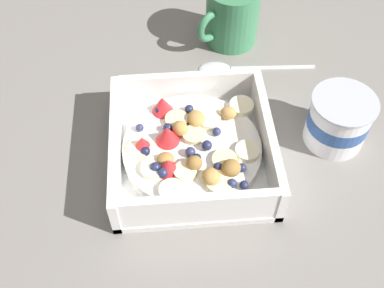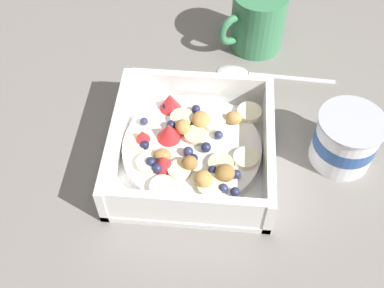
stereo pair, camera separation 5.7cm
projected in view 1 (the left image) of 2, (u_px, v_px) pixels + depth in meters
ground_plane at (206, 158)px, 0.60m from camera, size 2.40×2.40×0.00m
fruit_bowl at (191, 149)px, 0.58m from camera, size 0.20×0.20×0.06m
spoon at (233, 67)px, 0.70m from camera, size 0.03×0.17×0.01m
yogurt_cup at (339, 120)px, 0.59m from camera, size 0.08×0.08×0.07m
coffee_mug at (231, 15)px, 0.70m from camera, size 0.09×0.10×0.09m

